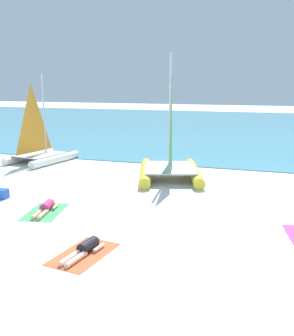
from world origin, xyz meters
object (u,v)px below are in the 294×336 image
(sunbather_center_right, at_px, (85,248))
(cooler_box, at_px, (1,194))
(sailboat_yellow, at_px, (170,161))
(sailboat_white, at_px, (40,149))
(towel_center_left, at_px, (45,212))
(towel_center_right, at_px, (84,254))
(sunbather_center_left, at_px, (46,208))

(sunbather_center_right, bearing_deg, cooler_box, 154.82)
(sailboat_yellow, xyz_separation_m, sailboat_white, (-7.73, 1.40, -0.12))
(towel_center_left, distance_m, towel_center_right, 3.74)
(towel_center_right, height_order, cooler_box, cooler_box)
(sunbather_center_left, relative_size, cooler_box, 3.12)
(towel_center_right, bearing_deg, sunbather_center_left, 136.77)
(towel_center_right, bearing_deg, sailboat_white, 128.17)
(towel_center_right, distance_m, sunbather_center_right, 0.14)
(sunbather_center_left, relative_size, towel_center_right, 0.82)
(sailboat_yellow, height_order, sunbather_center_right, sailboat_yellow)
(sailboat_white, height_order, towel_center_left, sailboat_white)
(sailboat_white, relative_size, sunbather_center_right, 3.05)
(sunbather_center_right, relative_size, cooler_box, 3.14)
(sailboat_white, bearing_deg, sunbather_center_left, -45.92)
(sailboat_white, bearing_deg, sunbather_center_right, -41.95)
(towel_center_right, height_order, sunbather_center_right, sunbather_center_right)
(sailboat_yellow, relative_size, sunbather_center_right, 3.55)
(towel_center_right, xyz_separation_m, cooler_box, (-5.20, 3.38, 0.17))
(towel_center_left, bearing_deg, sailboat_yellow, 64.29)
(towel_center_left, bearing_deg, sunbather_center_left, 101.71)
(sailboat_white, bearing_deg, cooler_box, -59.19)
(sunbather_center_left, bearing_deg, sailboat_yellow, 52.23)
(towel_center_right, bearing_deg, sunbather_center_right, 82.73)
(sailboat_yellow, distance_m, sailboat_white, 7.85)
(sailboat_yellow, height_order, sailboat_white, sailboat_yellow)
(sunbather_center_left, distance_m, towel_center_right, 3.80)
(sailboat_yellow, bearing_deg, sailboat_white, 152.49)
(towel_center_right, xyz_separation_m, sunbather_center_right, (0.01, 0.07, 0.13))
(sunbather_center_left, bearing_deg, sailboat_white, 112.72)
(towel_center_left, height_order, sunbather_center_left, sunbather_center_left)
(cooler_box, bearing_deg, sailboat_white, 111.15)
(sunbather_center_left, distance_m, cooler_box, 2.56)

